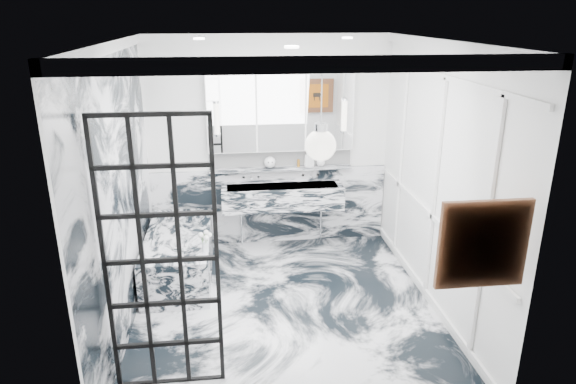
{
  "coord_description": "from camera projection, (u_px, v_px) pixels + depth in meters",
  "views": [
    {
      "loc": [
        -0.53,
        -4.82,
        3.04
      ],
      "look_at": [
        0.1,
        0.5,
        1.16
      ],
      "focal_mm": 32.0,
      "sensor_mm": 36.0,
      "label": 1
    }
  ],
  "objects": [
    {
      "name": "wall_front",
      "position": [
        313.0,
        272.0,
        3.43
      ],
      "size": [
        3.6,
        0.0,
        3.6
      ],
      "primitive_type": "plane",
      "rotation": [
        -1.57,
        0.0,
        0.0
      ],
      "color": "white",
      "rests_on": "floor"
    },
    {
      "name": "crittall_door",
      "position": [
        161.0,
        260.0,
        4.08
      ],
      "size": [
        0.88,
        0.04,
        2.35
      ],
      "primitive_type": null,
      "rotation": [
        0.0,
        0.0,
        -0.0
      ],
      "color": "black",
      "rests_on": "floor"
    },
    {
      "name": "amber_bottle",
      "position": [
        299.0,
        163.0,
        6.85
      ],
      "size": [
        0.04,
        0.04,
        0.1
      ],
      "primitive_type": "cylinder",
      "color": "#8C5919",
      "rests_on": "ledge"
    },
    {
      "name": "wall_back",
      "position": [
        269.0,
        143.0,
        6.8
      ],
      "size": [
        3.6,
        0.0,
        3.6
      ],
      "primitive_type": "plane",
      "rotation": [
        1.57,
        0.0,
        0.0
      ],
      "color": "white",
      "rests_on": "floor"
    },
    {
      "name": "flower_vase",
      "position": [
        205.0,
        247.0,
        5.63
      ],
      "size": [
        0.07,
        0.07,
        0.12
      ],
      "primitive_type": "cylinder",
      "color": "silver",
      "rests_on": "bathtub"
    },
    {
      "name": "floor",
      "position": [
        284.0,
        308.0,
        5.58
      ],
      "size": [
        3.6,
        3.6,
        0.0
      ],
      "primitive_type": "plane",
      "color": "silver",
      "rests_on": "ground"
    },
    {
      "name": "subway_tile",
      "position": [
        280.0,
        158.0,
        6.87
      ],
      "size": [
        1.9,
        0.03,
        0.23
      ],
      "primitive_type": "cube",
      "color": "white",
      "rests_on": "wall_back"
    },
    {
      "name": "sconce_left",
      "position": [
        217.0,
        119.0,
        6.44
      ],
      "size": [
        0.07,
        0.07,
        0.4
      ],
      "primitive_type": "cylinder",
      "color": "white",
      "rests_on": "mirror_cabinet"
    },
    {
      "name": "mirror_cabinet",
      "position": [
        281.0,
        113.0,
        6.61
      ],
      "size": [
        1.9,
        0.16,
        1.0
      ],
      "primitive_type": "cube",
      "color": "white",
      "rests_on": "wall_back"
    },
    {
      "name": "soap_bottle_a",
      "position": [
        307.0,
        159.0,
        6.84
      ],
      "size": [
        0.1,
        0.1,
        0.22
      ],
      "primitive_type": "imported",
      "rotation": [
        0.0,
        0.0,
        -0.17
      ],
      "color": "#8C5919",
      "rests_on": "ledge"
    },
    {
      "name": "wall_right",
      "position": [
        438.0,
        181.0,
        5.29
      ],
      "size": [
        0.0,
        3.6,
        3.6
      ],
      "primitive_type": "plane",
      "rotation": [
        1.57,
        0.0,
        -1.57
      ],
      "color": "white",
      "rests_on": "floor"
    },
    {
      "name": "face_pot",
      "position": [
        270.0,
        162.0,
        6.8
      ],
      "size": [
        0.16,
        0.16,
        0.16
      ],
      "primitive_type": "sphere",
      "color": "white",
      "rests_on": "ledge"
    },
    {
      "name": "marble_clad_back",
      "position": [
        270.0,
        206.0,
        7.07
      ],
      "size": [
        3.18,
        0.05,
        1.05
      ],
      "primitive_type": "cube",
      "color": "silver",
      "rests_on": "floor"
    },
    {
      "name": "ceiling",
      "position": [
        283.0,
        41.0,
        4.65
      ],
      "size": [
        3.6,
        3.6,
        0.0
      ],
      "primitive_type": "plane",
      "rotation": [
        3.14,
        0.0,
        0.0
      ],
      "color": "white",
      "rests_on": "wall_back"
    },
    {
      "name": "marble_clad_left",
      "position": [
        121.0,
        199.0,
        4.96
      ],
      "size": [
        0.02,
        3.56,
        2.68
      ],
      "primitive_type": "cube",
      "color": "silver",
      "rests_on": "floor"
    },
    {
      "name": "artwork",
      "position": [
        483.0,
        244.0,
        3.56
      ],
      "size": [
        0.55,
        0.05,
        0.55
      ],
      "primitive_type": "cube",
      "color": "orange",
      "rests_on": "wall_front"
    },
    {
      "name": "soap_bottle_b",
      "position": [
        310.0,
        161.0,
        6.85
      ],
      "size": [
        0.09,
        0.09,
        0.16
      ],
      "primitive_type": "imported",
      "rotation": [
        0.0,
        0.0,
        0.31
      ],
      "color": "#4C4C51",
      "rests_on": "ledge"
    },
    {
      "name": "ledge",
      "position": [
        281.0,
        169.0,
        6.85
      ],
      "size": [
        1.9,
        0.14,
        0.04
      ],
      "primitive_type": "cube",
      "color": "silver",
      "rests_on": "wall_back"
    },
    {
      "name": "pendant_light",
      "position": [
        321.0,
        145.0,
        3.87
      ],
      "size": [
        0.24,
        0.24,
        0.24
      ],
      "primitive_type": "sphere",
      "color": "white",
      "rests_on": "ceiling"
    },
    {
      "name": "panel_molding",
      "position": [
        435.0,
        190.0,
        5.32
      ],
      "size": [
        0.03,
        3.4,
        2.3
      ],
      "primitive_type": "cube",
      "color": "white",
      "rests_on": "floor"
    },
    {
      "name": "sconce_right",
      "position": [
        344.0,
        116.0,
        6.63
      ],
      "size": [
        0.07,
        0.07,
        0.4
      ],
      "primitive_type": "cylinder",
      "color": "white",
      "rests_on": "mirror_cabinet"
    },
    {
      "name": "trough_sink",
      "position": [
        282.0,
        197.0,
        6.81
      ],
      "size": [
        1.6,
        0.45,
        0.3
      ],
      "primitive_type": "cube",
      "color": "silver",
      "rests_on": "wall_back"
    },
    {
      "name": "bathtub",
      "position": [
        179.0,
        255.0,
        6.2
      ],
      "size": [
        0.75,
        1.65,
        0.55
      ],
      "primitive_type": "cube",
      "color": "silver",
      "rests_on": "floor"
    },
    {
      "name": "wall_left",
      "position": [
        119.0,
        193.0,
        4.94
      ],
      "size": [
        0.0,
        3.6,
        3.6
      ],
      "primitive_type": "plane",
      "rotation": [
        1.57,
        0.0,
        1.57
      ],
      "color": "white",
      "rests_on": "floor"
    },
    {
      "name": "soap_bottle_c",
      "position": [
        321.0,
        161.0,
        6.87
      ],
      "size": [
        0.12,
        0.12,
        0.15
      ],
      "primitive_type": "imported",
      "rotation": [
        0.0,
        0.0,
        -0.03
      ],
      "color": "silver",
      "rests_on": "ledge"
    }
  ]
}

